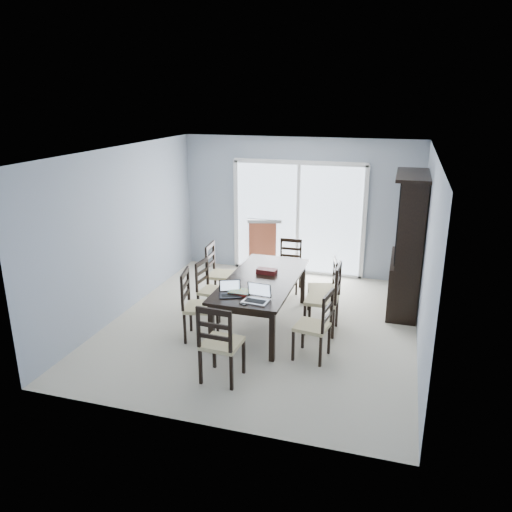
# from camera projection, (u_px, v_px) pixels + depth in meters

# --- Properties ---
(floor) EXTENTS (5.00, 5.00, 0.00)m
(floor) POSITION_uv_depth(u_px,v_px,m) (262.00, 325.00, 7.57)
(floor) COLOR #BEB6A3
(floor) RESTS_ON ground
(ceiling) EXTENTS (5.00, 5.00, 0.00)m
(ceiling) POSITION_uv_depth(u_px,v_px,m) (263.00, 151.00, 6.77)
(ceiling) COLOR white
(ceiling) RESTS_ON back_wall
(back_wall) EXTENTS (4.50, 0.02, 2.60)m
(back_wall) POSITION_uv_depth(u_px,v_px,m) (299.00, 207.00, 9.45)
(back_wall) COLOR #929DAF
(back_wall) RESTS_ON floor
(wall_left) EXTENTS (0.02, 5.00, 2.60)m
(wall_left) POSITION_uv_depth(u_px,v_px,m) (124.00, 231.00, 7.78)
(wall_left) COLOR #929DAF
(wall_left) RESTS_ON floor
(wall_right) EXTENTS (0.02, 5.00, 2.60)m
(wall_right) POSITION_uv_depth(u_px,v_px,m) (427.00, 256.00, 6.56)
(wall_right) COLOR #929DAF
(wall_right) RESTS_ON floor
(balcony) EXTENTS (4.50, 2.00, 0.10)m
(balcony) POSITION_uv_depth(u_px,v_px,m) (307.00, 259.00, 10.78)
(balcony) COLOR gray
(balcony) RESTS_ON ground
(railing) EXTENTS (4.50, 0.06, 1.10)m
(railing) POSITION_uv_depth(u_px,v_px,m) (316.00, 221.00, 11.50)
(railing) COLOR #99999E
(railing) RESTS_ON balcony
(dining_table) EXTENTS (1.00, 2.20, 0.75)m
(dining_table) POSITION_uv_depth(u_px,v_px,m) (262.00, 283.00, 7.36)
(dining_table) COLOR black
(dining_table) RESTS_ON floor
(china_hutch) EXTENTS (0.50, 1.38, 2.20)m
(china_hutch) POSITION_uv_depth(u_px,v_px,m) (408.00, 245.00, 7.83)
(china_hutch) COLOR black
(china_hutch) RESTS_ON floor
(sliding_door) EXTENTS (2.52, 0.05, 2.18)m
(sliding_door) POSITION_uv_depth(u_px,v_px,m) (298.00, 218.00, 9.49)
(sliding_door) COLOR silver
(sliding_door) RESTS_ON floor
(chair_left_near) EXTENTS (0.53, 0.52, 1.17)m
(chair_left_near) POSITION_uv_depth(u_px,v_px,m) (194.00, 298.00, 6.99)
(chair_left_near) COLOR black
(chair_left_near) RESTS_ON floor
(chair_left_mid) EXTENTS (0.44, 0.43, 1.04)m
(chair_left_mid) POSITION_uv_depth(u_px,v_px,m) (208.00, 283.00, 7.72)
(chair_left_mid) COLOR black
(chair_left_mid) RESTS_ON floor
(chair_left_far) EXTENTS (0.47, 0.46, 1.14)m
(chair_left_far) POSITION_uv_depth(u_px,v_px,m) (217.00, 266.00, 8.29)
(chair_left_far) COLOR black
(chair_left_far) RESTS_ON floor
(chair_right_near) EXTENTS (0.48, 0.47, 1.10)m
(chair_right_near) POSITION_uv_depth(u_px,v_px,m) (319.00, 318.00, 6.42)
(chair_right_near) COLOR black
(chair_right_near) RESTS_ON floor
(chair_right_mid) EXTENTS (0.47, 0.46, 1.21)m
(chair_right_mid) POSITION_uv_depth(u_px,v_px,m) (329.00, 291.00, 7.16)
(chair_right_mid) COLOR black
(chair_right_mid) RESTS_ON floor
(chair_right_far) EXTENTS (0.50, 0.49, 1.09)m
(chair_right_far) POSITION_uv_depth(u_px,v_px,m) (328.00, 281.00, 7.72)
(chair_right_far) COLOR black
(chair_right_far) RESTS_ON floor
(chair_end_near) EXTENTS (0.47, 0.48, 1.18)m
(chair_end_near) POSITION_uv_depth(u_px,v_px,m) (218.00, 336.00, 5.86)
(chair_end_near) COLOR black
(chair_end_near) RESTS_ON floor
(chair_end_far) EXTENTS (0.40, 0.42, 1.05)m
(chair_end_far) POSITION_uv_depth(u_px,v_px,m) (290.00, 259.00, 8.82)
(chair_end_far) COLOR black
(chair_end_far) RESTS_ON floor
(laptop_dark) EXTENTS (0.35, 0.30, 0.20)m
(laptop_dark) POSITION_uv_depth(u_px,v_px,m) (230.00, 293.00, 6.68)
(laptop_dark) COLOR black
(laptop_dark) RESTS_ON dining_table
(laptop_silver) EXTENTS (0.35, 0.26, 0.23)m
(laptop_silver) POSITION_uv_depth(u_px,v_px,m) (256.00, 298.00, 6.49)
(laptop_silver) COLOR #BBBBBE
(laptop_silver) RESTS_ON dining_table
(book_stack) EXTENTS (0.29, 0.23, 0.05)m
(book_stack) POSITION_uv_depth(u_px,v_px,m) (239.00, 292.00, 6.77)
(book_stack) COLOR maroon
(book_stack) RESTS_ON dining_table
(cell_phone) EXTENTS (0.11, 0.09, 0.01)m
(cell_phone) POSITION_uv_depth(u_px,v_px,m) (243.00, 304.00, 6.42)
(cell_phone) COLOR black
(cell_phone) RESTS_ON dining_table
(game_box) EXTENTS (0.31, 0.17, 0.07)m
(game_box) POSITION_uv_depth(u_px,v_px,m) (267.00, 271.00, 7.52)
(game_box) COLOR #47130E
(game_box) RESTS_ON dining_table
(hot_tub) EXTENTS (2.36, 2.21, 1.02)m
(hot_tub) POSITION_uv_depth(u_px,v_px,m) (296.00, 234.00, 10.58)
(hot_tub) COLOR brown
(hot_tub) RESTS_ON balcony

